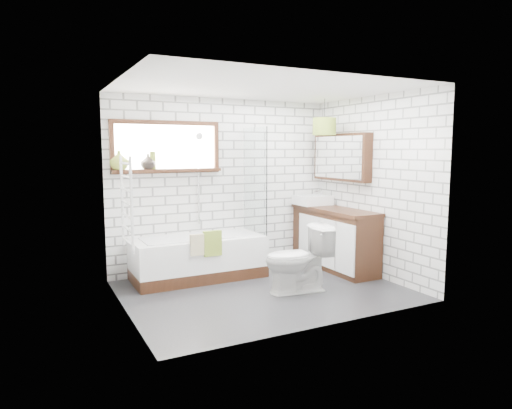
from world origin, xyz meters
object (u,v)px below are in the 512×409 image
bathtub (198,258)px  vanity (334,238)px  basin (313,200)px  pendant (324,126)px  toilet (298,259)px

bathtub → vanity: bearing=-11.7°
vanity → basin: bearing=96.8°
bathtub → pendant: bearing=-7.5°
basin → pendant: pendant is taller
vanity → pendant: size_ratio=4.68×
vanity → basin: 0.73m
bathtub → vanity: 2.04m
vanity → basin: basin is taller
bathtub → toilet: size_ratio=2.14×
bathtub → vanity: (1.99, -0.41, 0.17)m
toilet → pendant: size_ratio=2.45×
toilet → pendant: 2.14m
pendant → vanity: bearing=-58.1°
toilet → basin: bearing=148.3°
vanity → pendant: (-0.10, 0.16, 1.65)m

